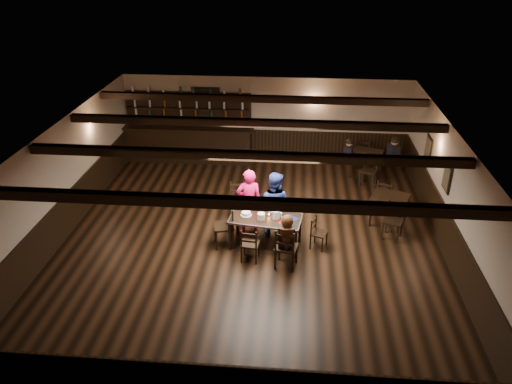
# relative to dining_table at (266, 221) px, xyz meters

# --- Properties ---
(ground) EXTENTS (10.00, 10.00, 0.00)m
(ground) POSITION_rel_dining_table_xyz_m (-0.36, 0.24, -0.68)
(ground) COLOR black
(ground) RESTS_ON ground
(room_shell) EXTENTS (9.02, 10.02, 2.71)m
(room_shell) POSITION_rel_dining_table_xyz_m (-0.35, 0.28, 1.07)
(room_shell) COLOR beige
(room_shell) RESTS_ON ground
(dining_table) EXTENTS (1.74, 1.03, 0.75)m
(dining_table) POSITION_rel_dining_table_xyz_m (0.00, 0.00, 0.00)
(dining_table) COLOR black
(dining_table) RESTS_ON ground
(chair_near_left) EXTENTS (0.43, 0.41, 0.83)m
(chair_near_left) POSITION_rel_dining_table_xyz_m (-0.31, -0.67, -0.19)
(chair_near_left) COLOR black
(chair_near_left) RESTS_ON ground
(chair_near_right) EXTENTS (0.54, 0.52, 0.98)m
(chair_near_right) POSITION_rel_dining_table_xyz_m (0.49, -0.87, -0.11)
(chair_near_right) COLOR black
(chair_near_right) RESTS_ON ground
(chair_end_left) EXTENTS (0.55, 0.57, 1.01)m
(chair_end_left) POSITION_rel_dining_table_xyz_m (-0.89, -0.03, -0.08)
(chair_end_left) COLOR black
(chair_end_left) RESTS_ON ground
(chair_end_right) EXTENTS (0.45, 0.46, 0.77)m
(chair_end_right) POSITION_rel_dining_table_xyz_m (1.18, 0.06, -0.23)
(chair_end_right) COLOR black
(chair_end_right) RESTS_ON ground
(chair_far_pushed) EXTENTS (0.47, 0.45, 0.93)m
(chair_far_pushed) POSITION_rel_dining_table_xyz_m (-0.81, 1.38, -0.13)
(chair_far_pushed) COLOR black
(chair_far_pushed) RESTS_ON ground
(woman_pink) EXTENTS (0.67, 0.50, 1.68)m
(woman_pink) POSITION_rel_dining_table_xyz_m (-0.44, 0.58, 0.16)
(woman_pink) COLOR #FF1564
(woman_pink) RESTS_ON ground
(man_blue) EXTENTS (0.94, 0.82, 1.65)m
(man_blue) POSITION_rel_dining_table_xyz_m (0.16, 0.53, 0.15)
(man_blue) COLOR navy
(man_blue) RESTS_ON ground
(seated_person) EXTENTS (0.35, 0.53, 0.86)m
(seated_person) POSITION_rel_dining_table_xyz_m (0.51, -0.81, 0.17)
(seated_person) COLOR black
(seated_person) RESTS_ON ground
(cake) EXTENTS (0.26, 0.26, 0.08)m
(cake) POSITION_rel_dining_table_xyz_m (-0.46, 0.08, 0.11)
(cake) COLOR white
(cake) RESTS_ON dining_table
(plate_stack_a) EXTENTS (0.17, 0.17, 0.16)m
(plate_stack_a) POSITION_rel_dining_table_xyz_m (-0.10, -0.09, 0.16)
(plate_stack_a) COLOR white
(plate_stack_a) RESTS_ON dining_table
(plate_stack_b) EXTENTS (0.17, 0.17, 0.20)m
(plate_stack_b) POSITION_rel_dining_table_xyz_m (0.25, 0.00, 0.18)
(plate_stack_b) COLOR white
(plate_stack_b) RESTS_ON dining_table
(tea_light) EXTENTS (0.05, 0.05, 0.06)m
(tea_light) POSITION_rel_dining_table_xyz_m (0.07, 0.12, 0.10)
(tea_light) COLOR #A5A8AD
(tea_light) RESTS_ON dining_table
(salt_shaker) EXTENTS (0.03, 0.03, 0.08)m
(salt_shaker) POSITION_rel_dining_table_xyz_m (0.38, -0.08, 0.12)
(salt_shaker) COLOR silver
(salt_shaker) RESTS_ON dining_table
(pepper_shaker) EXTENTS (0.04, 0.04, 0.09)m
(pepper_shaker) POSITION_rel_dining_table_xyz_m (0.45, -0.10, 0.12)
(pepper_shaker) COLOR #A5A8AD
(pepper_shaker) RESTS_ON dining_table
(drink_glass) EXTENTS (0.07, 0.07, 0.11)m
(drink_glass) POSITION_rel_dining_table_xyz_m (0.34, 0.08, 0.13)
(drink_glass) COLOR silver
(drink_glass) RESTS_ON dining_table
(menu_red) EXTENTS (0.33, 0.28, 0.00)m
(menu_red) POSITION_rel_dining_table_xyz_m (0.45, -0.20, 0.08)
(menu_red) COLOR maroon
(menu_red) RESTS_ON dining_table
(menu_blue) EXTENTS (0.40, 0.39, 0.00)m
(menu_blue) POSITION_rel_dining_table_xyz_m (0.58, 0.04, 0.08)
(menu_blue) COLOR #0F184D
(menu_blue) RESTS_ON dining_table
(bar_counter) EXTENTS (4.20, 0.70, 2.20)m
(bar_counter) POSITION_rel_dining_table_xyz_m (-2.82, 4.96, 0.05)
(bar_counter) COLOR black
(bar_counter) RESTS_ON ground
(back_table_a) EXTENTS (1.12, 1.12, 0.75)m
(back_table_a) POSITION_rel_dining_table_xyz_m (3.01, 1.31, -0.02)
(back_table_a) COLOR black
(back_table_a) RESTS_ON ground
(back_table_b) EXTENTS (1.14, 1.14, 0.75)m
(back_table_b) POSITION_rel_dining_table_xyz_m (2.76, 4.20, -0.02)
(back_table_b) COLOR black
(back_table_b) RESTS_ON ground
(bg_patron_left) EXTENTS (0.31, 0.41, 0.74)m
(bg_patron_left) POSITION_rel_dining_table_xyz_m (2.20, 4.08, 0.16)
(bg_patron_left) COLOR black
(bg_patron_left) RESTS_ON ground
(bg_patron_right) EXTENTS (0.33, 0.44, 0.82)m
(bg_patron_right) POSITION_rel_dining_table_xyz_m (3.52, 4.14, 0.20)
(bg_patron_right) COLOR black
(bg_patron_right) RESTS_ON ground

